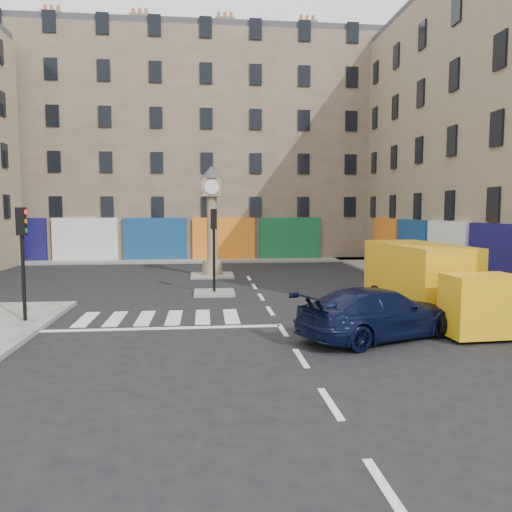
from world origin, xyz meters
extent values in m
plane|color=black|center=(0.00, 0.00, 0.00)|extent=(120.00, 120.00, 0.00)
cube|color=gray|center=(8.70, 10.00, 0.07)|extent=(2.60, 30.00, 0.15)
cube|color=gray|center=(-4.00, 22.20, 0.07)|extent=(32.00, 2.40, 0.15)
cube|color=gray|center=(-2.00, 8.00, 0.06)|extent=(1.80, 1.80, 0.12)
cube|color=gray|center=(-2.00, 14.00, 0.06)|extent=(2.40, 2.40, 0.12)
cube|color=#867159|center=(-4.00, 28.00, 8.50)|extent=(32.00, 10.00, 17.00)
cylinder|color=black|center=(-8.30, 2.60, 1.55)|extent=(0.12, 0.12, 2.80)
cube|color=black|center=(-8.30, 2.60, 3.40)|extent=(0.28, 0.22, 0.90)
cylinder|color=black|center=(-2.00, 8.00, 1.52)|extent=(0.12, 0.12, 2.80)
cube|color=black|center=(-2.00, 8.00, 3.37)|extent=(0.28, 0.22, 0.90)
cylinder|color=#92815F|center=(-2.00, 14.00, 0.52)|extent=(1.10, 1.10, 0.80)
cylinder|color=#92815F|center=(-2.00, 14.00, 2.72)|extent=(0.56, 0.56, 3.60)
cube|color=#92815F|center=(-2.00, 14.00, 5.02)|extent=(1.00, 1.00, 1.00)
cylinder|color=white|center=(-2.00, 13.48, 5.02)|extent=(0.80, 0.06, 0.80)
cone|color=#333338|center=(-2.00, 14.00, 5.87)|extent=(1.20, 1.20, 0.70)
imported|color=black|center=(2.66, -0.23, 0.75)|extent=(5.56, 3.94, 1.50)
cube|color=gold|center=(5.34, 3.16, 1.32)|extent=(2.41, 5.19, 2.43)
cube|color=gold|center=(5.56, -0.64, 1.01)|extent=(2.08, 1.38, 1.80)
cube|color=black|center=(5.56, -0.70, 1.43)|extent=(1.85, 1.06, 0.74)
cylinder|color=black|center=(4.48, -0.28, 0.42)|extent=(0.31, 0.86, 0.85)
cylinder|color=black|center=(6.59, -0.16, 0.42)|extent=(0.31, 0.86, 0.85)
cylinder|color=black|center=(4.21, 4.36, 0.42)|extent=(0.31, 0.86, 0.85)
cylinder|color=black|center=(6.32, 4.49, 0.42)|extent=(0.31, 0.86, 0.85)
camera|label=1|loc=(-2.41, -14.20, 3.76)|focal=35.00mm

